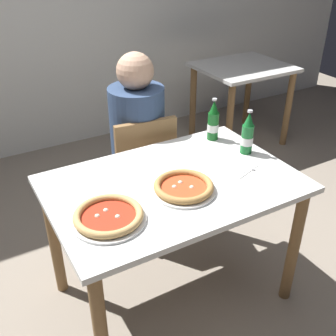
# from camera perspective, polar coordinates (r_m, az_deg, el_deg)

# --- Properties ---
(ground_plane) EXTENTS (8.00, 8.00, 0.00)m
(ground_plane) POSITION_cam_1_polar(r_m,az_deg,el_deg) (2.44, 0.61, -16.98)
(ground_plane) COLOR gray
(back_wall_tiled) EXTENTS (7.00, 0.10, 2.60)m
(back_wall_tiled) POSITION_cam_1_polar(r_m,az_deg,el_deg) (3.75, -17.75, 21.48)
(back_wall_tiled) COLOR white
(back_wall_tiled) RESTS_ON ground_plane
(dining_table_main) EXTENTS (1.20, 0.80, 0.75)m
(dining_table_main) POSITION_cam_1_polar(r_m,az_deg,el_deg) (2.02, 0.71, -4.65)
(dining_table_main) COLOR silver
(dining_table_main) RESTS_ON ground_plane
(chair_behind_table) EXTENTS (0.44, 0.44, 0.85)m
(chair_behind_table) POSITION_cam_1_polar(r_m,az_deg,el_deg) (2.60, -3.79, 0.03)
(chair_behind_table) COLOR olive
(chair_behind_table) RESTS_ON ground_plane
(diner_seated) EXTENTS (0.34, 0.34, 1.21)m
(diner_seated) POSITION_cam_1_polar(r_m,az_deg,el_deg) (2.60, -4.20, 2.50)
(diner_seated) COLOR #2D3342
(diner_seated) RESTS_ON ground_plane
(dining_table_background) EXTENTS (0.80, 0.70, 0.75)m
(dining_table_background) POSITION_cam_1_polar(r_m,az_deg,el_deg) (3.87, 10.34, 11.78)
(dining_table_background) COLOR silver
(dining_table_background) RESTS_ON ground_plane
(pizza_margherita_near) EXTENTS (0.32, 0.32, 0.04)m
(pizza_margherita_near) POSITION_cam_1_polar(r_m,az_deg,el_deg) (1.71, -8.38, -6.77)
(pizza_margherita_near) COLOR white
(pizza_margherita_near) RESTS_ON dining_table_main
(pizza_marinara_far) EXTENTS (0.30, 0.30, 0.04)m
(pizza_marinara_far) POSITION_cam_1_polar(r_m,az_deg,el_deg) (1.88, 2.26, -2.71)
(pizza_marinara_far) COLOR white
(pizza_marinara_far) RESTS_ON dining_table_main
(beer_bottle_left) EXTENTS (0.07, 0.07, 0.25)m
(beer_bottle_left) POSITION_cam_1_polar(r_m,az_deg,el_deg) (2.21, 11.12, 4.55)
(beer_bottle_left) COLOR #196B2D
(beer_bottle_left) RESTS_ON dining_table_main
(beer_bottle_center) EXTENTS (0.07, 0.07, 0.25)m
(beer_bottle_center) POSITION_cam_1_polar(r_m,az_deg,el_deg) (2.33, 6.39, 6.41)
(beer_bottle_center) COLOR #14591E
(beer_bottle_center) RESTS_ON dining_table_main
(napkin_with_cutlery) EXTENTS (0.23, 0.23, 0.01)m
(napkin_with_cutlery) POSITION_cam_1_polar(r_m,az_deg,el_deg) (2.11, 9.33, 0.30)
(napkin_with_cutlery) COLOR white
(napkin_with_cutlery) RESTS_ON dining_table_main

